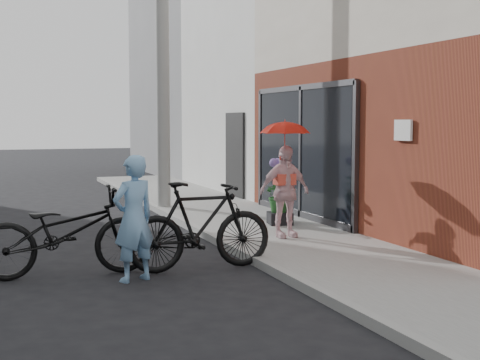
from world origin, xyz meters
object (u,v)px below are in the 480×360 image
bike_left (66,232)px  bike_right (200,226)px  kimono_woman (284,191)px  planter (280,218)px  utility_pole (163,47)px  officer (134,218)px

bike_left → bike_right: bike_right is taller
kimono_woman → planter: size_ratio=3.59×
utility_pole → officer: bearing=-107.6°
utility_pole → officer: size_ratio=4.53×
bike_right → kimono_woman: size_ratio=1.35×
bike_right → officer: bearing=106.4°
officer → bike_left: (-0.75, 0.54, -0.21)m
planter → officer: bearing=-138.9°
utility_pole → planter: bearing=-67.9°
bike_left → planter: size_ratio=5.32×
bike_left → bike_right: 1.70m
officer → bike_right: size_ratio=0.79×
officer → planter: size_ratio=3.83×
officer → kimono_woman: size_ratio=1.07×
utility_pole → bike_right: bearing=-99.5°
bike_left → kimono_woman: (3.47, 1.02, 0.28)m
kimono_woman → officer: bearing=-154.1°
bike_left → kimono_woman: size_ratio=1.48×
bike_left → planter: (3.94, 2.24, -0.34)m
kimono_woman → bike_right: bearing=-148.5°
bike_right → planter: bearing=-43.0°
kimono_woman → planter: kimono_woman is taller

